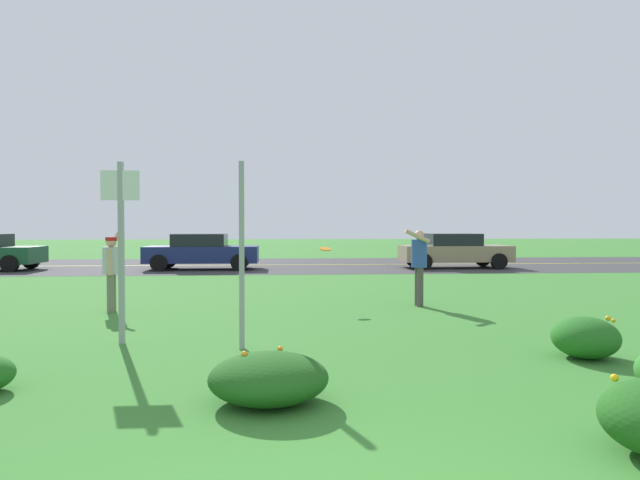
# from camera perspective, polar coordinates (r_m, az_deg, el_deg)

# --- Properties ---
(ground_plane) EXTENTS (120.00, 120.00, 0.00)m
(ground_plane) POSITION_cam_1_polar(r_m,az_deg,el_deg) (13.54, -2.60, -6.03)
(ground_plane) COLOR #387A2D
(highway_strip) EXTENTS (120.00, 9.96, 0.01)m
(highway_strip) POSITION_cam_1_polar(r_m,az_deg,el_deg) (24.72, -3.29, -2.62)
(highway_strip) COLOR #38383A
(highway_strip) RESTS_ON ground
(highway_center_stripe) EXTENTS (120.00, 0.16, 0.00)m
(highway_center_stripe) POSITION_cam_1_polar(r_m,az_deg,el_deg) (24.72, -3.29, -2.61)
(highway_center_stripe) COLOR yellow
(highway_center_stripe) RESTS_ON ground
(daylily_clump_front_left) EXTENTS (1.20, 1.08, 0.52)m
(daylily_clump_front_left) POSITION_cam_1_polar(r_m,az_deg,el_deg) (5.62, -5.40, -14.19)
(daylily_clump_front_left) COLOR #1E5619
(daylily_clump_front_left) RESTS_ON ground
(daylily_clump_mid_center) EXTENTS (0.87, 0.88, 0.55)m
(daylily_clump_mid_center) POSITION_cam_1_polar(r_m,az_deg,el_deg) (8.20, 26.02, -9.15)
(daylily_clump_mid_center) COLOR #23661E
(daylily_clump_mid_center) RESTS_ON ground
(sign_post_near_path) EXTENTS (0.56, 0.10, 2.72)m
(sign_post_near_path) POSITION_cam_1_polar(r_m,az_deg,el_deg) (8.63, -20.11, 0.55)
(sign_post_near_path) COLOR #93969B
(sign_post_near_path) RESTS_ON ground
(sign_post_by_roadside) EXTENTS (0.07, 0.10, 2.69)m
(sign_post_by_roadside) POSITION_cam_1_polar(r_m,az_deg,el_deg) (7.87, -8.19, -1.62)
(sign_post_by_roadside) COLOR #93969B
(sign_post_by_roadside) RESTS_ON ground
(person_thrower_red_cap_gray_shirt) EXTENTS (0.39, 0.50, 1.77)m
(person_thrower_red_cap_gray_shirt) POSITION_cam_1_polar(r_m,az_deg,el_deg) (11.98, -21.00, -2.57)
(person_thrower_red_cap_gray_shirt) COLOR #B2B2B7
(person_thrower_red_cap_gray_shirt) RESTS_ON ground
(person_catcher_blue_shirt) EXTENTS (0.56, 0.51, 1.71)m
(person_catcher_blue_shirt) POSITION_cam_1_polar(r_m,az_deg,el_deg) (12.18, 10.31, -2.13)
(person_catcher_blue_shirt) COLOR #2D4C9E
(person_catcher_blue_shirt) RESTS_ON ground
(frisbee_orange) EXTENTS (0.26, 0.26, 0.10)m
(frisbee_orange) POSITION_cam_1_polar(r_m,az_deg,el_deg) (11.87, 0.56, -0.96)
(frisbee_orange) COLOR orange
(car_navy_center_left) EXTENTS (4.50, 2.00, 1.45)m
(car_navy_center_left) POSITION_cam_1_polar(r_m,az_deg,el_deg) (22.67, -12.26, -1.16)
(car_navy_center_left) COLOR navy
(car_navy_center_left) RESTS_ON ground
(car_tan_center_right) EXTENTS (4.50, 2.00, 1.45)m
(car_tan_center_right) POSITION_cam_1_polar(r_m,az_deg,el_deg) (23.59, 13.86, -1.07)
(car_tan_center_right) COLOR #937F60
(car_tan_center_right) RESTS_ON ground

